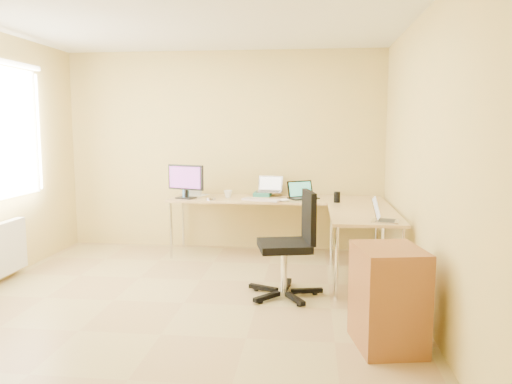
# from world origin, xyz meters

# --- Properties ---
(floor) EXTENTS (4.50, 4.50, 0.00)m
(floor) POSITION_xyz_m (0.00, 0.00, 0.00)
(floor) COLOR tan
(floor) RESTS_ON ground
(ceiling) EXTENTS (4.50, 4.50, 0.00)m
(ceiling) POSITION_xyz_m (0.00, 0.00, 2.60)
(ceiling) COLOR white
(ceiling) RESTS_ON ground
(wall_back) EXTENTS (4.50, 0.00, 4.50)m
(wall_back) POSITION_xyz_m (0.00, 2.25, 1.30)
(wall_back) COLOR #E0BF66
(wall_back) RESTS_ON ground
(wall_front) EXTENTS (4.50, 0.00, 4.50)m
(wall_front) POSITION_xyz_m (0.00, -2.25, 1.30)
(wall_front) COLOR #E0BF66
(wall_front) RESTS_ON ground
(wall_right) EXTENTS (0.00, 4.50, 4.50)m
(wall_right) POSITION_xyz_m (2.10, 0.00, 1.30)
(wall_right) COLOR #E0BF66
(wall_right) RESTS_ON ground
(desk_main) EXTENTS (2.65, 0.70, 0.73)m
(desk_main) POSITION_xyz_m (0.72, 1.85, 0.36)
(desk_main) COLOR tan
(desk_main) RESTS_ON ground
(desk_return) EXTENTS (0.70, 1.30, 0.73)m
(desk_return) POSITION_xyz_m (1.70, 0.85, 0.36)
(desk_return) COLOR tan
(desk_return) RESTS_ON ground
(monitor) EXTENTS (0.52, 0.31, 0.42)m
(monitor) POSITION_xyz_m (-0.39, 1.70, 0.94)
(monitor) COLOR black
(monitor) RESTS_ON desk_main
(book_stack) EXTENTS (0.22, 0.30, 0.05)m
(book_stack) POSITION_xyz_m (0.53, 2.05, 0.75)
(book_stack) COLOR #2B816F
(book_stack) RESTS_ON desk_main
(laptop_center) EXTENTS (0.34, 0.27, 0.20)m
(laptop_center) POSITION_xyz_m (0.62, 2.05, 0.88)
(laptop_center) COLOR #9F9CAF
(laptop_center) RESTS_ON desk_main
(laptop_black) EXTENTS (0.43, 0.40, 0.22)m
(laptop_black) POSITION_xyz_m (1.06, 1.83, 0.84)
(laptop_black) COLOR black
(laptop_black) RESTS_ON desk_main
(keyboard) EXTENTS (0.49, 0.31, 0.02)m
(keyboard) POSITION_xyz_m (0.56, 1.61, 0.74)
(keyboard) COLOR beige
(keyboard) RESTS_ON desk_main
(mouse) EXTENTS (0.12, 0.09, 0.04)m
(mouse) POSITION_xyz_m (0.84, 1.55, 0.75)
(mouse) COLOR white
(mouse) RESTS_ON desk_main
(mug) EXTENTS (0.12, 0.12, 0.10)m
(mug) POSITION_xyz_m (0.12, 1.80, 0.78)
(mug) COLOR white
(mug) RESTS_ON desk_main
(cd_stack) EXTENTS (0.12, 0.12, 0.03)m
(cd_stack) POSITION_xyz_m (-0.06, 1.60, 0.74)
(cd_stack) COLOR #AEABC6
(cd_stack) RESTS_ON desk_main
(water_bottle) EXTENTS (0.10, 0.10, 0.29)m
(water_bottle) POSITION_xyz_m (-0.40, 1.73, 0.88)
(water_bottle) COLOR #4381BB
(water_bottle) RESTS_ON desk_main
(papers) EXTENTS (0.30, 0.37, 0.01)m
(papers) POSITION_xyz_m (-0.32, 1.97, 0.73)
(papers) COLOR white
(papers) RESTS_ON desk_main
(white_box) EXTENTS (0.23, 0.17, 0.08)m
(white_box) POSITION_xyz_m (-0.39, 2.05, 0.77)
(white_box) COLOR white
(white_box) RESTS_ON desk_main
(desk_fan) EXTENTS (0.25, 0.25, 0.25)m
(desk_fan) POSITION_xyz_m (-0.39, 2.00, 0.85)
(desk_fan) COLOR white
(desk_fan) RESTS_ON desk_main
(black_cup) EXTENTS (0.08, 0.08, 0.13)m
(black_cup) POSITION_xyz_m (1.46, 1.55, 0.79)
(black_cup) COLOR black
(black_cup) RESTS_ON desk_main
(laptop_return) EXTENTS (0.34, 0.29, 0.19)m
(laptop_return) POSITION_xyz_m (1.85, 0.37, 0.83)
(laptop_return) COLOR silver
(laptop_return) RESTS_ON desk_return
(office_chair) EXTENTS (0.73, 0.73, 1.02)m
(office_chair) POSITION_xyz_m (0.91, 0.30, 0.50)
(office_chair) COLOR black
(office_chair) RESTS_ON ground
(cabinet) EXTENTS (0.54, 0.63, 0.77)m
(cabinet) POSITION_xyz_m (1.72, -0.74, 0.36)
(cabinet) COLOR #A17837
(cabinet) RESTS_ON ground
(radiator) EXTENTS (0.09, 0.80, 0.55)m
(radiator) POSITION_xyz_m (-2.03, 0.40, 0.35)
(radiator) COLOR white
(radiator) RESTS_ON ground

